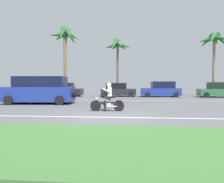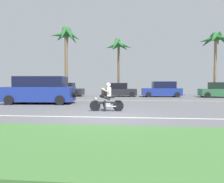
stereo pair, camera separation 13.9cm
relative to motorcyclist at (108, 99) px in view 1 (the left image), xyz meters
The scene contains 13 objects.
ground 1.55m from the motorcyclist, 80.64° to the left, with size 56.00×30.00×0.04m, color #545459.
grass_median 5.74m from the motorcyclist, 87.69° to the right, with size 56.00×3.80×0.06m, color #3D6B33.
lane_line_near 2.03m from the motorcyclist, 83.19° to the right, with size 50.40×0.12×0.01m, color silver.
lane_line_far 6.83m from the motorcyclist, 88.06° to the left, with size 50.40×0.12×0.01m, color yellow.
motorcyclist is the anchor object (origin of this frame).
suv_nearby 6.27m from the motorcyclist, 145.97° to the left, with size 5.02×2.46×1.92m.
parked_car_0 13.54m from the motorcyclist, 117.62° to the left, with size 4.01×1.85×1.53m.
parked_car_1 12.16m from the motorcyclist, 90.70° to the left, with size 3.87×1.92×1.50m.
parked_car_2 12.75m from the motorcyclist, 69.01° to the left, with size 4.20×1.97×1.66m.
parked_car_3 15.55m from the motorcyclist, 48.18° to the left, with size 3.80×2.00×1.57m.
palm_tree_0 14.83m from the motorcyclist, 91.14° to the left, with size 3.45×3.27×6.82m.
palm_tree_1 16.20m from the motorcyclist, 115.93° to the left, with size 3.72×3.70×8.17m.
palm_tree_2 17.81m from the motorcyclist, 51.53° to the left, with size 3.56×3.43×7.24m.
Camera 1 is at (0.88, -8.61, 1.40)m, focal length 32.15 mm.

